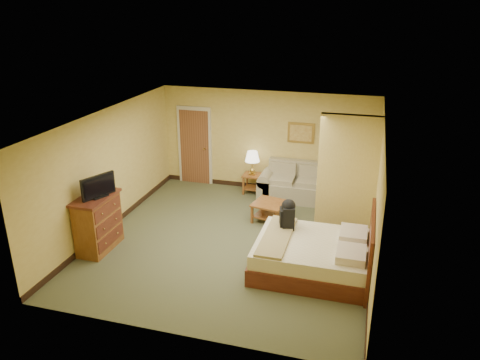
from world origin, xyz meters
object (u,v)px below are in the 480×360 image
(coffee_table, at_px, (270,208))
(bed, at_px, (318,255))
(dresser, at_px, (98,223))
(loveseat, at_px, (296,187))

(coffee_table, relative_size, bed, 0.37)
(coffee_table, height_order, bed, bed)
(dresser, height_order, bed, bed)
(dresser, bearing_deg, loveseat, 46.99)
(coffee_table, bearing_deg, dresser, -143.92)
(loveseat, bearing_deg, dresser, -133.01)
(coffee_table, distance_m, dresser, 3.70)
(dresser, bearing_deg, bed, 4.64)
(loveseat, bearing_deg, bed, -73.74)
(coffee_table, xyz_separation_m, dresser, (-2.98, -2.17, 0.26))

